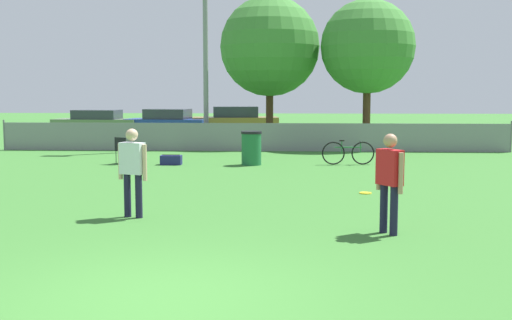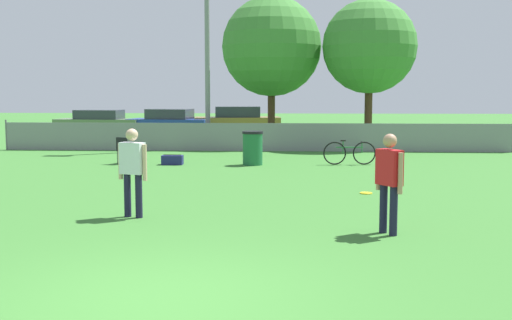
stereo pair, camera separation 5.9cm
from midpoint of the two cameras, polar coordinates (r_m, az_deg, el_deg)
name	(u,v)px [view 1 (the left image)]	position (r m, az deg, el deg)	size (l,w,h in m)	color
ground_plane	(162,298)	(7.58, -8.57, -12.05)	(120.00, 120.00, 0.00)	#38722D
fence_backline	(252,137)	(25.16, -0.38, 2.05)	(20.00, 0.07, 1.21)	gray
light_pole	(205,3)	(26.58, -4.61, 13.75)	(0.90, 0.36, 10.17)	gray
tree_near_pole	(270,47)	(28.15, 1.17, 10.04)	(4.31, 4.31, 6.42)	#4C331E
tree_far_right	(368,47)	(27.38, 9.84, 9.89)	(3.91, 3.91, 6.14)	#4C331E
player_thrower_red	(390,176)	(10.75, 11.63, -1.38)	(0.43, 0.53, 1.67)	#191933
player_receiver_white	(132,166)	(12.14, -11.06, -0.51)	(0.58, 0.35, 1.67)	#191933
frisbee_disc	(366,193)	(15.02, 9.60, -2.91)	(0.29, 0.29, 0.03)	yellow
folding_chair_sideline	(123,148)	(21.22, -11.83, 1.01)	(0.57, 0.57, 0.87)	#333338
bicycle_sideline	(348,153)	(20.74, 8.12, 0.64)	(1.69, 0.44, 0.79)	black
trash_bin	(251,148)	(20.46, -0.50, 1.08)	(0.66, 0.66, 1.08)	#1E6638
gear_bag_sideline	(171,160)	(20.74, -7.63, 0.00)	(0.67, 0.37, 0.32)	navy
parked_car_olive	(97,123)	(35.23, -13.98, 3.25)	(4.66, 2.03, 1.35)	black
parked_car_blue	(168,123)	(34.07, -7.90, 3.29)	(4.50, 2.38, 1.41)	black
parked_car_tan	(235,121)	(34.26, -1.90, 3.46)	(4.68, 2.25, 1.53)	black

